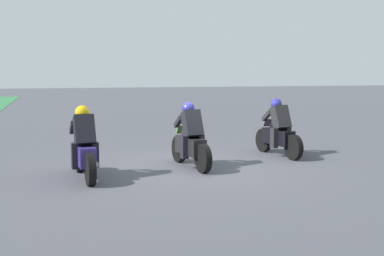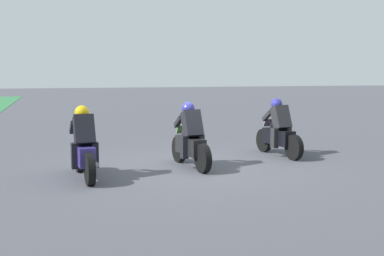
% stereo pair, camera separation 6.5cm
% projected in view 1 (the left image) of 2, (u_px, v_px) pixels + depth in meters
% --- Properties ---
extents(ground_plane, '(120.00, 120.00, 0.00)m').
position_uv_depth(ground_plane, '(193.00, 167.00, 11.16)').
color(ground_plane, '#484850').
extents(rider_lane_a, '(2.04, 0.58, 1.51)m').
position_uv_depth(rider_lane_a, '(278.00, 132.00, 12.61)').
color(rider_lane_a, black).
rests_on(rider_lane_a, ground_plane).
extents(rider_lane_b, '(2.04, 0.59, 1.51)m').
position_uv_depth(rider_lane_b, '(190.00, 141.00, 11.07)').
color(rider_lane_b, black).
rests_on(rider_lane_b, ground_plane).
extents(rider_lane_c, '(2.04, 0.56, 1.51)m').
position_uv_depth(rider_lane_c, '(84.00, 149.00, 9.89)').
color(rider_lane_c, black).
rests_on(rider_lane_c, ground_plane).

